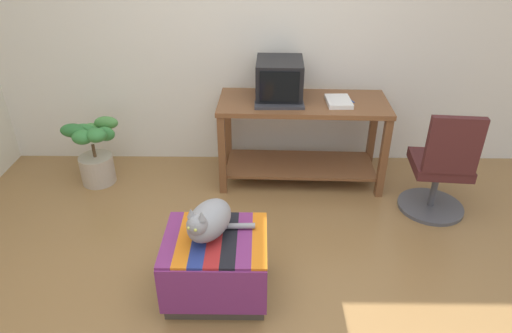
{
  "coord_description": "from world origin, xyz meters",
  "views": [
    {
      "loc": [
        0.04,
        -1.93,
        2.14
      ],
      "look_at": [
        0.01,
        0.85,
        0.55
      ],
      "focal_mm": 31.67,
      "sensor_mm": 36.0,
      "label": 1
    }
  ],
  "objects_px": {
    "keyboard": "(279,105)",
    "potted_plant": "(94,152)",
    "ottoman_with_blanket": "(216,265)",
    "cat": "(208,221)",
    "book": "(339,101)",
    "tv_monitor": "(279,80)",
    "desk": "(302,127)",
    "office_chair": "(441,171)"
  },
  "relations": [
    {
      "from": "ottoman_with_blanket",
      "to": "office_chair",
      "type": "xyz_separation_m",
      "value": [
        1.66,
        0.89,
        0.17
      ]
    },
    {
      "from": "tv_monitor",
      "to": "ottoman_with_blanket",
      "type": "distance_m",
      "value": 1.69
    },
    {
      "from": "desk",
      "to": "ottoman_with_blanket",
      "type": "xyz_separation_m",
      "value": [
        -0.62,
        -1.4,
        -0.3
      ]
    },
    {
      "from": "book",
      "to": "office_chair",
      "type": "bearing_deg",
      "value": -33.24
    },
    {
      "from": "tv_monitor",
      "to": "cat",
      "type": "distance_m",
      "value": 1.57
    },
    {
      "from": "book",
      "to": "potted_plant",
      "type": "distance_m",
      "value": 2.14
    },
    {
      "from": "tv_monitor",
      "to": "keyboard",
      "type": "relative_size",
      "value": 1.11
    },
    {
      "from": "book",
      "to": "cat",
      "type": "height_order",
      "value": "book"
    },
    {
      "from": "ottoman_with_blanket",
      "to": "cat",
      "type": "height_order",
      "value": "cat"
    },
    {
      "from": "keyboard",
      "to": "potted_plant",
      "type": "relative_size",
      "value": 0.67
    },
    {
      "from": "keyboard",
      "to": "tv_monitor",
      "type": "bearing_deg",
      "value": 87.98
    },
    {
      "from": "tv_monitor",
      "to": "potted_plant",
      "type": "height_order",
      "value": "tv_monitor"
    },
    {
      "from": "desk",
      "to": "ottoman_with_blanket",
      "type": "distance_m",
      "value": 1.56
    },
    {
      "from": "tv_monitor",
      "to": "ottoman_with_blanket",
      "type": "xyz_separation_m",
      "value": [
        -0.42,
        -1.48,
        -0.69
      ]
    },
    {
      "from": "keyboard",
      "to": "office_chair",
      "type": "relative_size",
      "value": 0.45
    },
    {
      "from": "desk",
      "to": "cat",
      "type": "relative_size",
      "value": 3.2
    },
    {
      "from": "ottoman_with_blanket",
      "to": "potted_plant",
      "type": "height_order",
      "value": "potted_plant"
    },
    {
      "from": "desk",
      "to": "tv_monitor",
      "type": "bearing_deg",
      "value": 161.09
    },
    {
      "from": "office_chair",
      "to": "desk",
      "type": "bearing_deg",
      "value": -21.06
    },
    {
      "from": "book",
      "to": "cat",
      "type": "relative_size",
      "value": 0.61
    },
    {
      "from": "desk",
      "to": "potted_plant",
      "type": "distance_m",
      "value": 1.81
    },
    {
      "from": "cat",
      "to": "keyboard",
      "type": "bearing_deg",
      "value": 93.14
    },
    {
      "from": "potted_plant",
      "to": "office_chair",
      "type": "distance_m",
      "value": 2.87
    },
    {
      "from": "book",
      "to": "desk",
      "type": "bearing_deg",
      "value": 167.6
    },
    {
      "from": "book",
      "to": "office_chair",
      "type": "height_order",
      "value": "office_chair"
    },
    {
      "from": "desk",
      "to": "keyboard",
      "type": "bearing_deg",
      "value": -146.69
    },
    {
      "from": "desk",
      "to": "potted_plant",
      "type": "bearing_deg",
      "value": -175.57
    },
    {
      "from": "office_chair",
      "to": "book",
      "type": "bearing_deg",
      "value": -26.15
    },
    {
      "from": "keyboard",
      "to": "potted_plant",
      "type": "xyz_separation_m",
      "value": [
        -1.6,
        0.04,
        -0.46
      ]
    },
    {
      "from": "tv_monitor",
      "to": "book",
      "type": "xyz_separation_m",
      "value": [
        0.48,
        -0.13,
        -0.14
      ]
    },
    {
      "from": "cat",
      "to": "book",
      "type": "bearing_deg",
      "value": 77.64
    },
    {
      "from": "desk",
      "to": "keyboard",
      "type": "relative_size",
      "value": 3.57
    },
    {
      "from": "cat",
      "to": "ottoman_with_blanket",
      "type": "bearing_deg",
      "value": -15.63
    },
    {
      "from": "book",
      "to": "ottoman_with_blanket",
      "type": "xyz_separation_m",
      "value": [
        -0.91,
        -1.35,
        -0.56
      ]
    },
    {
      "from": "tv_monitor",
      "to": "keyboard",
      "type": "distance_m",
      "value": 0.25
    },
    {
      "from": "potted_plant",
      "to": "ottoman_with_blanket",
      "type": "bearing_deg",
      "value": -48.3
    },
    {
      "from": "keyboard",
      "to": "cat",
      "type": "height_order",
      "value": "keyboard"
    },
    {
      "from": "ottoman_with_blanket",
      "to": "cat",
      "type": "xyz_separation_m",
      "value": [
        -0.03,
        0.03,
        0.32
      ]
    },
    {
      "from": "keyboard",
      "to": "office_chair",
      "type": "xyz_separation_m",
      "value": [
        1.24,
        -0.39,
        -0.38
      ]
    },
    {
      "from": "cat",
      "to": "office_chair",
      "type": "height_order",
      "value": "office_chair"
    },
    {
      "from": "keyboard",
      "to": "cat",
      "type": "distance_m",
      "value": 1.35
    },
    {
      "from": "book",
      "to": "potted_plant",
      "type": "xyz_separation_m",
      "value": [
        -2.08,
        -0.03,
        -0.47
      ]
    }
  ]
}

